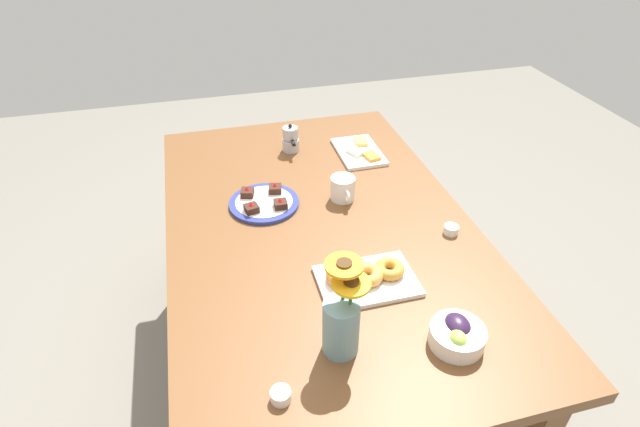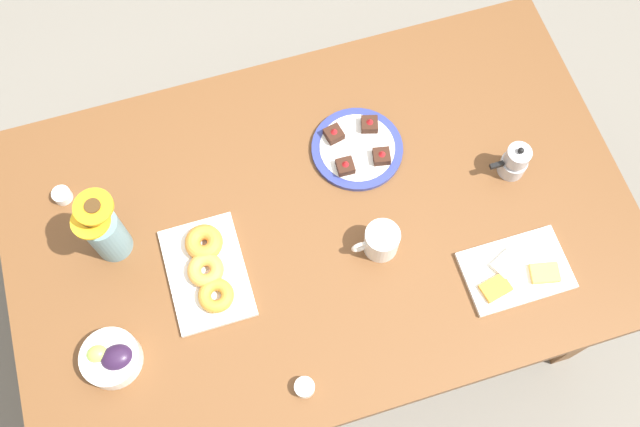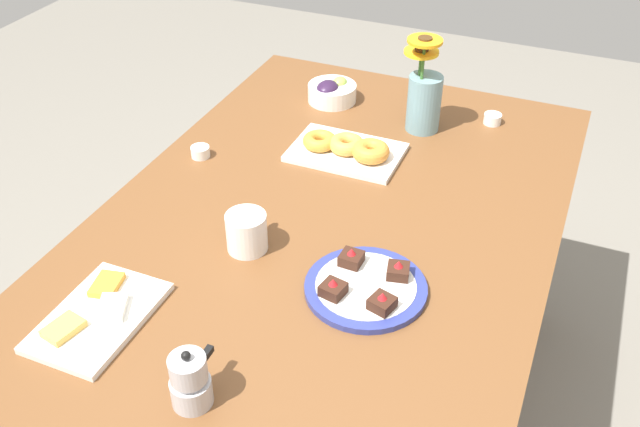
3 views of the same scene
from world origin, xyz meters
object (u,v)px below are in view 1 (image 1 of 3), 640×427
dining_table (320,243)px  flower_vase (342,322)px  coffee_mug (343,188)px  cheese_platter (359,151)px  moka_pot (291,140)px  dessert_plate (264,202)px  jam_cup_berry (281,395)px  croissant_platter (365,277)px  jam_cup_honey (451,229)px  grape_bowl (457,335)px

dining_table → flower_vase: size_ratio=5.98×
coffee_mug → cheese_platter: coffee_mug is taller
flower_vase → cheese_platter: bearing=159.0°
flower_vase → moka_pot: flower_vase is taller
dessert_plate → moka_pot: 0.41m
cheese_platter → flower_vase: (0.94, -0.36, 0.09)m
jam_cup_berry → cheese_platter: bearing=153.0°
cheese_platter → jam_cup_berry: bearing=-27.0°
coffee_mug → croissant_platter: 0.43m
croissant_platter → jam_cup_honey: bearing=113.2°
dining_table → grape_bowl: 0.62m
dessert_plate → flower_vase: flower_vase is taller
dining_table → jam_cup_honey: size_ratio=33.33×
moka_pot → dining_table: bearing=-1.3°
jam_cup_honey → flower_vase: bearing=-53.3°
dining_table → jam_cup_berry: jam_cup_berry is taller
dessert_plate → flower_vase: size_ratio=0.91×
moka_pot → grape_bowl: bearing=9.9°
dining_table → croissant_platter: 0.33m
grape_bowl → jam_cup_honey: (-0.41, 0.19, -0.01)m
jam_cup_honey → moka_pot: size_ratio=0.40×
cheese_platter → dining_table: bearing=-33.3°
jam_cup_berry → flower_vase: bearing=121.3°
coffee_mug → flower_vase: flower_vase is taller
coffee_mug → moka_pot: moka_pot is taller
cheese_platter → dessert_plate: bearing=-58.5°
grape_bowl → cheese_platter: (-1.00, 0.07, -0.02)m
jam_cup_honey → croissant_platter: bearing=-66.8°
grape_bowl → moka_pot: size_ratio=1.17×
cheese_platter → moka_pot: 0.29m
dining_table → croissant_platter: bearing=9.8°
cheese_platter → dessert_plate: size_ratio=1.06×
dining_table → moka_pot: (-0.52, 0.01, 0.13)m
dining_table → dessert_plate: dessert_plate is taller
coffee_mug → moka_pot: 0.41m
dessert_plate → moka_pot: bearing=154.7°
grape_bowl → flower_vase: flower_vase is taller
croissant_platter → moka_pot: size_ratio=2.35×
cheese_platter → flower_vase: 1.01m
coffee_mug → moka_pot: size_ratio=1.03×
flower_vase → croissant_platter: bearing=147.2°
croissant_platter → dessert_plate: (-0.46, -0.22, -0.01)m
grape_bowl → moka_pot: moka_pot is taller
grape_bowl → moka_pot: bearing=-170.1°
coffee_mug → jam_cup_honey: coffee_mug is taller
cheese_platter → moka_pot: bearing=-110.2°
jam_cup_berry → moka_pot: bearing=166.9°
dining_table → grape_bowl: bearing=19.6°
dessert_plate → grape_bowl: bearing=26.8°
dining_table → moka_pot: moka_pot is taller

